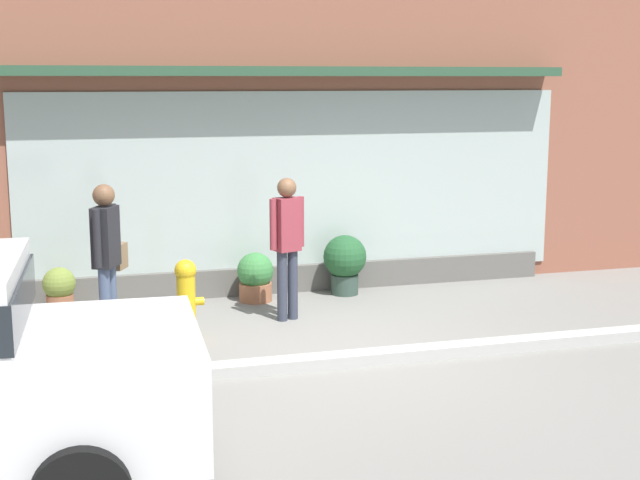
{
  "coord_description": "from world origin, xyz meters",
  "views": [
    {
      "loc": [
        -2.53,
        -8.27,
        2.82
      ],
      "look_at": [
        0.15,
        1.2,
        1.02
      ],
      "focal_mm": 49.76,
      "sensor_mm": 36.0,
      "label": 1
    }
  ],
  "objects_px": {
    "potted_plant_corner_tall": "(345,261)",
    "fire_hydrant": "(186,299)",
    "potted_plant_window_left": "(255,276)",
    "pedestrian_with_handbag": "(107,251)",
    "pedestrian_passerby": "(287,238)",
    "potted_plant_trailing_edge": "(59,291)"
  },
  "relations": [
    {
      "from": "potted_plant_corner_tall",
      "to": "fire_hydrant",
      "type": "bearing_deg",
      "value": -146.87
    },
    {
      "from": "fire_hydrant",
      "to": "potted_plant_window_left",
      "type": "relative_size",
      "value": 1.41
    },
    {
      "from": "pedestrian_with_handbag",
      "to": "potted_plant_window_left",
      "type": "height_order",
      "value": "pedestrian_with_handbag"
    },
    {
      "from": "pedestrian_with_handbag",
      "to": "potted_plant_window_left",
      "type": "xyz_separation_m",
      "value": [
        1.88,
        1.4,
        -0.7
      ]
    },
    {
      "from": "pedestrian_passerby",
      "to": "potted_plant_window_left",
      "type": "height_order",
      "value": "pedestrian_passerby"
    },
    {
      "from": "fire_hydrant",
      "to": "potted_plant_window_left",
      "type": "xyz_separation_m",
      "value": [
        1.07,
        1.45,
        -0.13
      ]
    },
    {
      "from": "pedestrian_with_handbag",
      "to": "pedestrian_passerby",
      "type": "relative_size",
      "value": 1.03
    },
    {
      "from": "potted_plant_trailing_edge",
      "to": "potted_plant_window_left",
      "type": "bearing_deg",
      "value": 2.88
    },
    {
      "from": "pedestrian_with_handbag",
      "to": "potted_plant_window_left",
      "type": "relative_size",
      "value": 2.75
    },
    {
      "from": "fire_hydrant",
      "to": "pedestrian_passerby",
      "type": "relative_size",
      "value": 0.53
    },
    {
      "from": "pedestrian_passerby",
      "to": "potted_plant_corner_tall",
      "type": "distance_m",
      "value": 1.55
    },
    {
      "from": "pedestrian_with_handbag",
      "to": "potted_plant_trailing_edge",
      "type": "distance_m",
      "value": 1.55
    },
    {
      "from": "pedestrian_passerby",
      "to": "potted_plant_trailing_edge",
      "type": "bearing_deg",
      "value": 142.53
    },
    {
      "from": "potted_plant_corner_tall",
      "to": "potted_plant_window_left",
      "type": "bearing_deg",
      "value": -178.27
    },
    {
      "from": "pedestrian_passerby",
      "to": "potted_plant_corner_tall",
      "type": "relative_size",
      "value": 2.14
    },
    {
      "from": "fire_hydrant",
      "to": "potted_plant_corner_tall",
      "type": "distance_m",
      "value": 2.72
    },
    {
      "from": "potted_plant_trailing_edge",
      "to": "fire_hydrant",
      "type": "bearing_deg",
      "value": -44.69
    },
    {
      "from": "potted_plant_window_left",
      "to": "potted_plant_corner_tall",
      "type": "xyz_separation_m",
      "value": [
        1.21,
        0.04,
        0.13
      ]
    },
    {
      "from": "fire_hydrant",
      "to": "pedestrian_with_handbag",
      "type": "relative_size",
      "value": 0.51
    },
    {
      "from": "fire_hydrant",
      "to": "pedestrian_with_handbag",
      "type": "height_order",
      "value": "pedestrian_with_handbag"
    },
    {
      "from": "fire_hydrant",
      "to": "pedestrian_with_handbag",
      "type": "distance_m",
      "value": 0.99
    },
    {
      "from": "fire_hydrant",
      "to": "pedestrian_passerby",
      "type": "bearing_deg",
      "value": 20.41
    }
  ]
}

